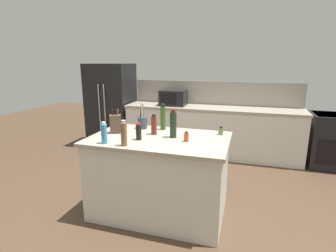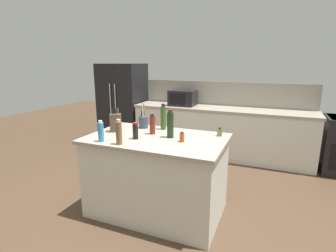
% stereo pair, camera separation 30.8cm
% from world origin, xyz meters
% --- Properties ---
extents(ground_plane, '(14.00, 14.00, 0.00)m').
position_xyz_m(ground_plane, '(0.00, 0.00, 0.00)').
color(ground_plane, '#473323').
extents(back_counter_run, '(3.33, 0.66, 0.94)m').
position_xyz_m(back_counter_run, '(0.30, 2.20, 0.47)').
color(back_counter_run, beige).
rests_on(back_counter_run, ground_plane).
extents(wall_backsplash, '(3.29, 0.03, 0.46)m').
position_xyz_m(wall_backsplash, '(0.30, 2.52, 1.17)').
color(wall_backsplash, gray).
rests_on(wall_backsplash, back_counter_run).
extents(kitchen_island, '(1.57, 0.98, 0.94)m').
position_xyz_m(kitchen_island, '(0.00, 0.00, 0.47)').
color(kitchen_island, beige).
rests_on(kitchen_island, ground_plane).
extents(refrigerator, '(0.89, 0.75, 1.73)m').
position_xyz_m(refrigerator, '(-1.85, 2.25, 0.87)').
color(refrigerator, black).
rests_on(refrigerator, ground_plane).
extents(microwave, '(0.49, 0.39, 0.30)m').
position_xyz_m(microwave, '(-0.46, 2.20, 1.09)').
color(microwave, black).
rests_on(microwave, back_counter_run).
extents(knife_block, '(0.16, 0.15, 0.29)m').
position_xyz_m(knife_block, '(-0.56, 0.03, 1.05)').
color(knife_block, '#4C3828').
rests_on(knife_block, kitchen_island).
extents(utensil_crock, '(0.12, 0.12, 0.32)m').
position_xyz_m(utensil_crock, '(-0.34, 0.32, 1.02)').
color(utensil_crock, '#333D4C').
rests_on(utensil_crock, kitchen_island).
extents(spice_jar_oregano, '(0.06, 0.06, 0.10)m').
position_xyz_m(spice_jar_oregano, '(0.66, 0.32, 0.99)').
color(spice_jar_oregano, '#567038').
rests_on(spice_jar_oregano, kitchen_island).
extents(olive_oil_bottle, '(0.07, 0.07, 0.33)m').
position_xyz_m(olive_oil_bottle, '(-0.07, 0.35, 1.09)').
color(olive_oil_bottle, '#2D4C1E').
rests_on(olive_oil_bottle, kitchen_island).
extents(wine_bottle, '(0.08, 0.08, 0.32)m').
position_xyz_m(wine_bottle, '(0.15, 0.05, 1.09)').
color(wine_bottle, black).
rests_on(wine_bottle, kitchen_island).
extents(vinegar_bottle, '(0.07, 0.07, 0.24)m').
position_xyz_m(vinegar_bottle, '(-0.10, 0.11, 1.05)').
color(vinegar_bottle, maroon).
rests_on(vinegar_bottle, kitchen_island).
extents(spice_jar_paprika, '(0.05, 0.05, 0.11)m').
position_xyz_m(spice_jar_paprika, '(0.33, -0.06, 0.99)').
color(spice_jar_paprika, '#B73D1E').
rests_on(spice_jar_paprika, kitchen_island).
extents(soy_sauce_bottle, '(0.06, 0.06, 0.19)m').
position_xyz_m(soy_sauce_bottle, '(-0.18, -0.15, 1.03)').
color(soy_sauce_bottle, black).
rests_on(soy_sauce_bottle, kitchen_island).
extents(dish_soap_bottle, '(0.06, 0.06, 0.23)m').
position_xyz_m(dish_soap_bottle, '(-0.48, -0.38, 1.05)').
color(dish_soap_bottle, '#3384BC').
rests_on(dish_soap_bottle, kitchen_island).
extents(pepper_grinder, '(0.06, 0.06, 0.27)m').
position_xyz_m(pepper_grinder, '(-0.24, -0.39, 1.07)').
color(pepper_grinder, brown).
rests_on(pepper_grinder, kitchen_island).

